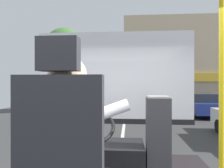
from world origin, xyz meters
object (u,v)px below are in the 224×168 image
object	(u,v)px
parked_car_silver	(186,98)
handrail_pole	(222,100)
bus_driver	(70,135)
parked_car_blue	(203,104)
parked_car_charcoal	(173,94)
steering_console	(98,158)
fare_box	(158,140)

from	to	relation	value
parked_car_silver	handrail_pole	bearing A→B (deg)	-103.28
bus_driver	parked_car_blue	size ratio (longest dim) A/B	0.20
parked_car_charcoal	steering_console	bearing A→B (deg)	-103.46
fare_box	parked_car_silver	bearing A→B (deg)	74.69
handrail_pole	parked_car_silver	world-z (taller)	handrail_pole
bus_driver	steering_console	xyz separation A→B (m)	(-0.00, 1.20, -0.57)
fare_box	parked_car_silver	xyz separation A→B (m)	(4.26, 15.58, -0.58)
fare_box	parked_car_charcoal	xyz separation A→B (m)	(4.22, 20.67, -0.52)
steering_console	parked_car_silver	bearing A→B (deg)	72.22
steering_console	parked_car_charcoal	world-z (taller)	steering_console
handrail_pole	parked_car_blue	bearing A→B (deg)	72.60
fare_box	parked_car_charcoal	distance (m)	21.11
bus_driver	parked_car_silver	xyz separation A→B (m)	(4.96, 16.68, -0.88)
bus_driver	handrail_pole	distance (m)	1.28
steering_console	parked_car_silver	size ratio (longest dim) A/B	0.26
steering_console	fare_box	xyz separation A→B (m)	(0.70, -0.10, 0.27)
fare_box	parked_car_blue	size ratio (longest dim) A/B	0.25
parked_car_blue	parked_car_charcoal	size ratio (longest dim) A/B	1.00
steering_console	handrail_pole	xyz separation A→B (m)	(1.15, -0.67, 0.76)
parked_car_silver	steering_console	bearing A→B (deg)	-107.78
parked_car_blue	parked_car_charcoal	distance (m)	10.30
bus_driver	parked_car_charcoal	xyz separation A→B (m)	(4.92, 21.78, -0.82)
handrail_pole	parked_car_charcoal	world-z (taller)	handrail_pole
bus_driver	parked_car_charcoal	world-z (taller)	bus_driver
handrail_pole	parked_car_charcoal	distance (m)	21.60
steering_console	parked_car_silver	world-z (taller)	steering_console
parked_car_blue	steering_console	bearing A→B (deg)	-114.03
steering_console	parked_car_silver	distance (m)	16.26
bus_driver	parked_car_blue	xyz separation A→B (m)	(4.59, 11.49, -0.87)
handrail_pole	parked_car_charcoal	xyz separation A→B (m)	(3.77, 21.25, -1.01)
steering_console	parked_car_charcoal	size ratio (longest dim) A/B	0.29
steering_console	fare_box	world-z (taller)	fare_box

